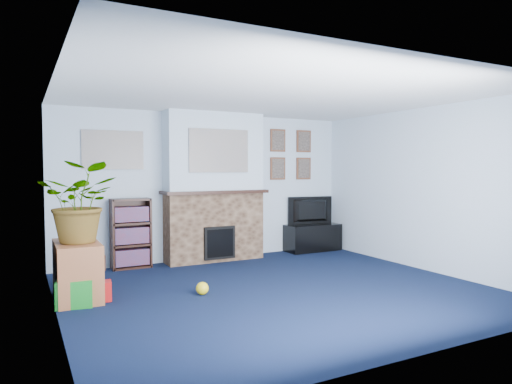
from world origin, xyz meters
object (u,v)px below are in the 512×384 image
tv_stand (313,238)px  sideboard (77,269)px  television (312,211)px  bookshelf (131,235)px

tv_stand → sideboard: size_ratio=1.20×
tv_stand → television: 0.51m
television → bookshelf: 3.26m
television → tv_stand: bearing=98.2°
television → bookshelf: bookshelf is taller
tv_stand → sideboard: 4.36m
bookshelf → sideboard: bearing=-123.4°
tv_stand → bookshelf: (-3.26, 0.08, 0.28)m
television → sideboard: bearing=25.8°
tv_stand → sideboard: (-4.16, -1.30, 0.12)m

